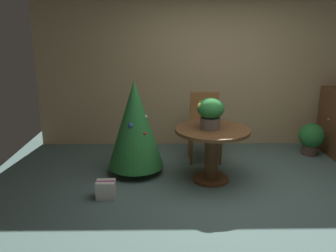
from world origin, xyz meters
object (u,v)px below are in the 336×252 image
(wooden_chair_far, at_px, (205,122))
(gift_box_cream, at_px, (106,189))
(flower_vase, at_px, (210,111))
(holiday_tree, at_px, (135,124))
(potted_plant, at_px, (311,138))
(round_dining_table, at_px, (212,145))

(wooden_chair_far, distance_m, gift_box_cream, 1.92)
(flower_vase, xyz_separation_m, holiday_tree, (-0.98, 0.27, -0.24))
(flower_vase, bearing_deg, holiday_tree, 164.84)
(holiday_tree, distance_m, potted_plant, 2.86)
(gift_box_cream, bearing_deg, holiday_tree, 67.97)
(round_dining_table, bearing_deg, gift_box_cream, -159.90)
(flower_vase, height_order, potted_plant, flower_vase)
(holiday_tree, bearing_deg, potted_plant, 14.00)
(wooden_chair_far, height_order, holiday_tree, holiday_tree)
(round_dining_table, xyz_separation_m, wooden_chair_far, (0.00, 0.81, 0.08))
(flower_vase, relative_size, gift_box_cream, 1.73)
(round_dining_table, height_order, wooden_chair_far, wooden_chair_far)
(wooden_chair_far, distance_m, potted_plant, 1.76)
(round_dining_table, height_order, gift_box_cream, round_dining_table)
(flower_vase, height_order, holiday_tree, holiday_tree)
(wooden_chair_far, distance_m, holiday_tree, 1.16)
(round_dining_table, height_order, potted_plant, round_dining_table)
(holiday_tree, relative_size, gift_box_cream, 5.70)
(wooden_chair_far, bearing_deg, potted_plant, 4.81)
(wooden_chair_far, bearing_deg, holiday_tree, -152.06)
(round_dining_table, height_order, flower_vase, flower_vase)
(round_dining_table, distance_m, holiday_tree, 1.07)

